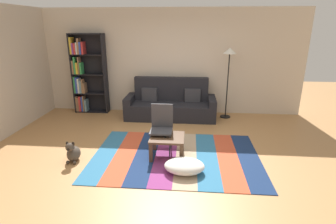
{
  "coord_description": "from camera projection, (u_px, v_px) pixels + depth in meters",
  "views": [
    {
      "loc": [
        0.51,
        -4.44,
        2.28
      ],
      "look_at": [
        0.08,
        0.47,
        0.65
      ],
      "focal_mm": 28.25,
      "sensor_mm": 36.0,
      "label": 1
    }
  ],
  "objects": [
    {
      "name": "pouf",
      "position": [
        184.0,
        166.0,
        4.26
      ],
      "size": [
        0.65,
        0.49,
        0.21
      ],
      "primitive_type": "ellipsoid",
      "color": "white",
      "rests_on": "rug"
    },
    {
      "name": "coffee_table",
      "position": [
        167.0,
        140.0,
        4.72
      ],
      "size": [
        0.61,
        0.56,
        0.38
      ],
      "color": "#513826",
      "rests_on": "rug"
    },
    {
      "name": "standing_lamp",
      "position": [
        229.0,
        60.0,
        6.4
      ],
      "size": [
        0.32,
        0.32,
        1.76
      ],
      "color": "black",
      "rests_on": "ground_plane"
    },
    {
      "name": "couch",
      "position": [
        171.0,
        105.0,
        6.76
      ],
      "size": [
        2.26,
        0.8,
        1.0
      ],
      "color": "black",
      "rests_on": "ground_plane"
    },
    {
      "name": "left_wall",
      "position": [
        3.0,
        72.0,
        5.52
      ],
      "size": [
        0.1,
        5.5,
        2.7
      ],
      "primitive_type": "cube",
      "color": "beige",
      "rests_on": "ground_plane"
    },
    {
      "name": "bookshelf",
      "position": [
        85.0,
        75.0,
        7.0
      ],
      "size": [
        0.9,
        0.28,
        2.08
      ],
      "color": "black",
      "rests_on": "ground_plane"
    },
    {
      "name": "dog",
      "position": [
        73.0,
        153.0,
        4.61
      ],
      "size": [
        0.22,
        0.35,
        0.4
      ],
      "color": "#473D33",
      "rests_on": "ground_plane"
    },
    {
      "name": "ground_plane",
      "position": [
        161.0,
        153.0,
        4.96
      ],
      "size": [
        14.0,
        14.0,
        0.0
      ],
      "primitive_type": "plane",
      "color": "#B27F4C"
    },
    {
      "name": "back_wall",
      "position": [
        172.0,
        62.0,
        6.94
      ],
      "size": [
        6.8,
        0.1,
        2.7
      ],
      "primitive_type": "cube",
      "color": "beige",
      "rests_on": "ground_plane"
    },
    {
      "name": "rug",
      "position": [
        176.0,
        156.0,
        4.81
      ],
      "size": [
        3.0,
        2.09,
        0.01
      ],
      "color": "teal",
      "rests_on": "ground_plane"
    },
    {
      "name": "tv_remote",
      "position": [
        164.0,
        136.0,
        4.7
      ],
      "size": [
        0.09,
        0.16,
        0.02
      ],
      "primitive_type": "cube",
      "rotation": [
        0.0,
        0.0,
        0.33
      ],
      "color": "black",
      "rests_on": "coffee_table"
    },
    {
      "name": "folding_chair",
      "position": [
        162.0,
        124.0,
        4.87
      ],
      "size": [
        0.4,
        0.4,
        0.9
      ],
      "rotation": [
        0.0,
        0.0,
        -0.93
      ],
      "color": "#38383D",
      "rests_on": "ground_plane"
    }
  ]
}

